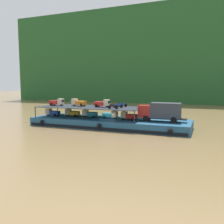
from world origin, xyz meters
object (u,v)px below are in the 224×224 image
Objects in this scene: motorcycle_upper_stbd at (122,104)px; mini_truck_upper_mid at (78,102)px; covered_lorry at (161,111)px; mini_truck_lower_fore at (110,115)px; cargo_barge at (109,123)px; mini_truck_lower_stern at (52,112)px; mini_truck_lower_aft at (72,113)px; mini_truck_lower_bow at (129,116)px; mini_truck_upper_stern at (57,102)px; motorcycle_upper_port at (113,106)px; mini_truck_lower_mid at (90,114)px; motorcycle_upper_centre at (118,105)px; mini_truck_upper_fore at (102,103)px.

mini_truck_upper_mid is at bearing -167.89° from motorcycle_upper_stbd.
covered_lorry reaches higher than mini_truck_lower_fore.
cargo_barge is 10.22× the size of mini_truck_lower_stern.
mini_truck_lower_bow is at bearing -2.94° from mini_truck_lower_aft.
mini_truck_upper_stern is 4.37m from mini_truck_upper_mid.
mini_truck_lower_stern is 13.47m from motorcycle_upper_port.
cargo_barge is 7.33m from mini_truck_upper_mid.
mini_truck_upper_stern is at bearing -176.42° from mini_truck_lower_mid.
mini_truck_lower_fore is at bearing -0.43° from mini_truck_lower_mid.
mini_truck_lower_aft and mini_truck_lower_mid have the same top height.
mini_truck_upper_stern reaches higher than motorcycle_upper_stbd.
mini_truck_upper_stern is (-10.77, -0.25, 3.44)m from cargo_barge.
mini_truck_upper_mid reaches higher than mini_truck_lower_stern.
cargo_barge is at bearing -127.43° from motorcycle_upper_stbd.
cargo_barge is 11.31m from mini_truck_upper_stern.
mini_truck_lower_fore reaches higher than cargo_barge.
motorcycle_upper_stbd is at bearing 54.27° from mini_truck_lower_fore.
mini_truck_upper_mid is at bearing 178.04° from covered_lorry.
motorcycle_upper_port is at bearing -6.83° from mini_truck_lower_stern.
mini_truck_lower_aft is at bearing 177.06° from mini_truck_lower_bow.
mini_truck_lower_aft is 1.47× the size of motorcycle_upper_port.
mini_truck_upper_mid is 8.34m from motorcycle_upper_stbd.
mini_truck_upper_stern is (-2.88, -0.73, 2.00)m from mini_truck_lower_aft.
mini_truck_upper_mid is 1.46× the size of motorcycle_upper_stbd.
motorcycle_upper_centre is at bearing -4.88° from mini_truck_lower_fore.
covered_lorry is 2.86× the size of mini_truck_lower_fore.
mini_truck_upper_stern is at bearing -170.54° from mini_truck_upper_mid.
mini_truck_lower_mid is (3.91, -0.30, 0.00)m from mini_truck_lower_aft.
mini_truck_lower_aft is 3.58m from mini_truck_upper_stern.
mini_truck_lower_stern is 1.01× the size of mini_truck_lower_fore.
mini_truck_lower_fore is (4.18, -0.03, 0.00)m from mini_truck_lower_mid.
mini_truck_upper_stern is (-14.49, -0.13, 2.00)m from mini_truck_lower_bow.
mini_truck_lower_fore is (0.20, 0.14, 1.44)m from cargo_barge.
mini_truck_upper_stern reaches higher than mini_truck_lower_aft.
motorcycle_upper_stbd is (-7.53, 2.29, 0.74)m from covered_lorry.
covered_lorry is 20.02m from mini_truck_upper_stern.
mini_truck_lower_aft is 8.10m from mini_truck_lower_fore.
mini_truck_lower_stern is at bearing -176.52° from mini_truck_lower_fore.
mini_truck_upper_mid is at bearing 176.84° from motorcycle_upper_centre.
covered_lorry is 20.93m from mini_truck_lower_stern.
mini_truck_lower_fore and mini_truck_lower_bow have the same top height.
mini_truck_lower_bow is at bearing -1.83° from cargo_barge.
mini_truck_lower_fore is at bearing 34.84° from cargo_barge.
motorcycle_upper_stbd is (5.68, 2.04, 1.74)m from mini_truck_lower_mid.
motorcycle_upper_stbd is (12.46, 2.47, -0.26)m from mini_truck_upper_stern.
mini_truck_upper_fore is at bearing -179.13° from mini_truck_lower_fore.
mini_truck_lower_stern and mini_truck_lower_aft have the same top height.
mini_truck_upper_stern is 12.40m from motorcycle_upper_centre.
mini_truck_lower_stern is at bearing -177.41° from motorcycle_upper_centre.
cargo_barge is at bearing -4.13° from mini_truck_upper_mid.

